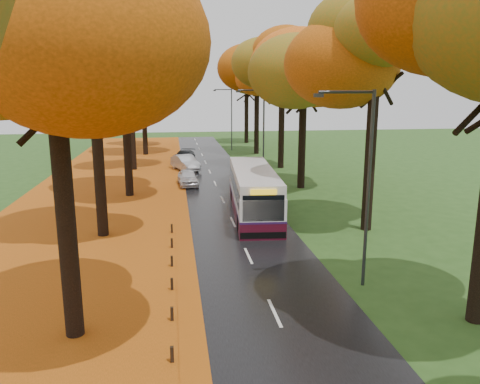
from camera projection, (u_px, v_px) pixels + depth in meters
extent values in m
cube|color=black|center=(221.00, 197.00, 35.40)|extent=(6.50, 90.00, 0.04)
cube|color=silver|center=(221.00, 196.00, 35.39)|extent=(0.12, 90.00, 0.01)
cube|color=#80410B|center=(99.00, 201.00, 34.16)|extent=(12.00, 90.00, 0.02)
cube|color=#CB5B14|center=(181.00, 198.00, 34.97)|extent=(0.90, 90.00, 0.01)
cylinder|color=black|center=(65.00, 210.00, 14.68)|extent=(0.60, 0.60, 8.58)
ellipsoid|color=orange|center=(50.00, 31.00, 13.52)|extent=(9.20, 9.20, 7.18)
cylinder|color=black|center=(98.00, 154.00, 25.16)|extent=(0.60, 0.60, 9.15)
ellipsoid|color=orange|center=(91.00, 43.00, 23.92)|extent=(8.00, 8.00, 6.24)
cylinder|color=black|center=(127.00, 144.00, 35.03)|extent=(0.60, 0.60, 8.00)
ellipsoid|color=orange|center=(124.00, 75.00, 33.95)|extent=(9.20, 9.20, 7.18)
cylinder|color=black|center=(132.00, 127.00, 46.49)|extent=(0.60, 0.60, 8.58)
ellipsoid|color=orange|center=(129.00, 71.00, 45.33)|extent=(8.00, 8.00, 6.24)
cylinder|color=black|center=(144.00, 117.00, 57.14)|extent=(0.60, 0.60, 9.15)
ellipsoid|color=orange|center=(142.00, 69.00, 55.90)|extent=(9.20, 9.20, 7.18)
cylinder|color=black|center=(144.00, 117.00, 66.84)|extent=(0.60, 0.60, 8.00)
ellipsoid|color=orange|center=(142.00, 81.00, 65.76)|extent=(8.00, 8.00, 6.24)
cylinder|color=black|center=(370.00, 151.00, 26.26)|extent=(0.60, 0.60, 9.22)
ellipsoid|color=#CD5A0F|center=(377.00, 44.00, 25.02)|extent=(8.20, 8.20, 6.40)
cylinder|color=black|center=(302.00, 138.00, 37.89)|extent=(0.60, 0.60, 8.19)
ellipsoid|color=#CD5A0F|center=(304.00, 73.00, 36.78)|extent=(9.20, 9.20, 7.18)
cylinder|color=black|center=(281.00, 125.00, 47.58)|extent=(0.60, 0.60, 8.70)
ellipsoid|color=#CD5A0F|center=(282.00, 70.00, 46.40)|extent=(8.20, 8.20, 6.40)
cylinder|color=black|center=(257.00, 117.00, 58.07)|extent=(0.60, 0.60, 9.22)
ellipsoid|color=#CD5A0F|center=(257.00, 69.00, 56.83)|extent=(9.20, 9.20, 7.18)
cylinder|color=black|center=(246.00, 115.00, 69.86)|extent=(0.60, 0.60, 8.19)
ellipsoid|color=#CD5A0F|center=(247.00, 80.00, 68.76)|extent=(8.20, 8.20, 6.40)
cube|color=black|center=(172.00, 355.00, 13.96)|extent=(0.11, 0.11, 0.52)
cube|color=black|center=(172.00, 314.00, 16.47)|extent=(0.11, 0.11, 0.52)
cube|color=black|center=(172.00, 284.00, 18.99)|extent=(0.11, 0.11, 0.52)
cube|color=black|center=(172.00, 261.00, 21.50)|extent=(0.11, 0.11, 0.52)
cube|color=black|center=(172.00, 243.00, 24.01)|extent=(0.11, 0.11, 0.52)
cube|color=black|center=(172.00, 229.00, 26.52)|extent=(0.11, 0.11, 0.52)
cylinder|color=#333538|center=(368.00, 192.00, 18.69)|extent=(0.14, 0.14, 8.00)
cylinder|color=#333538|center=(347.00, 92.00, 17.69)|extent=(2.20, 0.11, 0.11)
cube|color=#333538|center=(319.00, 95.00, 17.57)|extent=(0.35, 0.18, 0.14)
cylinder|color=#333538|center=(264.00, 137.00, 39.95)|extent=(0.14, 0.14, 8.00)
cylinder|color=#333538|center=(251.00, 90.00, 38.96)|extent=(2.20, 0.11, 0.11)
cube|color=#333538|center=(238.00, 92.00, 38.83)|extent=(0.35, 0.18, 0.14)
cylinder|color=#333538|center=(232.00, 120.00, 61.21)|extent=(0.14, 0.14, 8.00)
cylinder|color=#333538|center=(223.00, 90.00, 60.22)|extent=(2.20, 0.11, 0.11)
cube|color=#333538|center=(215.00, 91.00, 60.09)|extent=(0.35, 0.18, 0.14)
cube|color=#460B1B|center=(253.00, 207.00, 30.47)|extent=(3.36, 11.33, 0.91)
cube|color=white|center=(253.00, 190.00, 30.23)|extent=(3.36, 11.33, 1.32)
cube|color=white|center=(253.00, 175.00, 30.01)|extent=(3.29, 11.10, 0.71)
cube|color=#30164D|center=(253.00, 199.00, 30.36)|extent=(3.38, 11.35, 0.12)
cube|color=black|center=(253.00, 184.00, 30.14)|extent=(3.32, 10.44, 0.86)
cube|color=black|center=(263.00, 208.00, 24.77)|extent=(2.23, 0.22, 1.42)
cube|color=yellow|center=(264.00, 192.00, 24.58)|extent=(1.40, 0.16, 0.28)
cube|color=black|center=(263.00, 235.00, 25.11)|extent=(2.49, 0.30, 0.36)
cylinder|color=black|center=(240.00, 223.00, 26.68)|extent=(0.36, 1.03, 1.02)
cylinder|color=black|center=(280.00, 222.00, 26.83)|extent=(0.36, 1.03, 1.02)
cylinder|color=black|center=(233.00, 195.00, 33.64)|extent=(0.36, 1.03, 1.02)
cylinder|color=black|center=(265.00, 194.00, 33.80)|extent=(0.36, 1.03, 1.02)
imported|color=silver|center=(188.00, 178.00, 39.37)|extent=(1.81, 3.96, 1.32)
imported|color=#A0A3A8|center=(185.00, 163.00, 46.65)|extent=(3.03, 4.85, 1.51)
imported|color=black|center=(184.00, 156.00, 51.66)|extent=(2.96, 4.83, 1.31)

